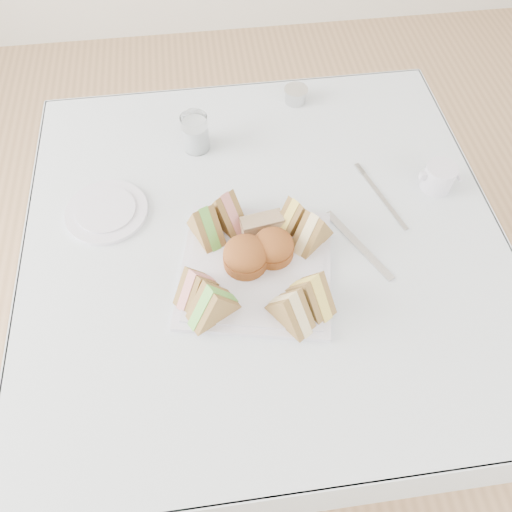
{
  "coord_description": "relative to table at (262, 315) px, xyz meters",
  "views": [
    {
      "loc": [
        -0.1,
        -0.63,
        1.6
      ],
      "look_at": [
        -0.03,
        -0.09,
        0.8
      ],
      "focal_mm": 35.0,
      "sensor_mm": 36.0,
      "label": 1
    }
  ],
  "objects": [
    {
      "name": "serving_plate",
      "position": [
        -0.03,
        -0.09,
        0.38
      ],
      "size": [
        0.36,
        0.36,
        0.01
      ],
      "primitive_type": "cube",
      "rotation": [
        0.0,
        0.0,
        -0.21
      ],
      "color": "silver",
      "rests_on": "tablecloth"
    },
    {
      "name": "sandwich_fl_b",
      "position": [
        -0.12,
        -0.18,
        0.43
      ],
      "size": [
        0.11,
        0.09,
        0.09
      ],
      "primitive_type": null,
      "rotation": [
        0.0,
        0.0,
        0.5
      ],
      "color": "#9C6F3D",
      "rests_on": "serving_plate"
    },
    {
      "name": "floor",
      "position": [
        0.0,
        0.0,
        -0.37
      ],
      "size": [
        4.0,
        4.0,
        0.0
      ],
      "primitive_type": "plane",
      "color": "#9E7751",
      "rests_on": "ground"
    },
    {
      "name": "tea_strainer",
      "position": [
        0.14,
        0.42,
        0.39
      ],
      "size": [
        0.07,
        0.07,
        0.03
      ],
      "primitive_type": "cylinder",
      "rotation": [
        0.0,
        0.0,
        -0.05
      ],
      "color": "#B9B9B9",
      "rests_on": "tablecloth"
    },
    {
      "name": "pastry_slice",
      "position": [
        -0.01,
        0.0,
        0.41
      ],
      "size": [
        0.09,
        0.05,
        0.04
      ],
      "primitive_type": "cube",
      "rotation": [
        0.0,
        0.0,
        0.16
      ],
      "color": "beige",
      "rests_on": "serving_plate"
    },
    {
      "name": "sandwich_br_b",
      "position": [
        0.06,
        0.01,
        0.43
      ],
      "size": [
        0.1,
        0.09,
        0.08
      ],
      "primitive_type": null,
      "rotation": [
        0.0,
        0.0,
        -2.54
      ],
      "color": "#9C6F3D",
      "rests_on": "serving_plate"
    },
    {
      "name": "scone_right",
      "position": [
        0.01,
        -0.06,
        0.42
      ],
      "size": [
        0.09,
        0.09,
        0.06
      ],
      "primitive_type": "cylinder",
      "rotation": [
        0.0,
        0.0,
        -0.03
      ],
      "color": "#A75923",
      "rests_on": "serving_plate"
    },
    {
      "name": "creamer_jug",
      "position": [
        0.41,
        0.08,
        0.41
      ],
      "size": [
        0.07,
        0.07,
        0.06
      ],
      "primitive_type": "cylinder",
      "rotation": [
        0.0,
        0.0,
        0.05
      ],
      "color": "silver",
      "rests_on": "tablecloth"
    },
    {
      "name": "table",
      "position": [
        0.0,
        0.0,
        0.0
      ],
      "size": [
        0.9,
        0.9,
        0.74
      ],
      "primitive_type": "cube",
      "color": "brown",
      "rests_on": "floor"
    },
    {
      "name": "sandwich_fr_b",
      "position": [
        0.02,
        -0.21,
        0.43
      ],
      "size": [
        0.09,
        0.11,
        0.09
      ],
      "primitive_type": null,
      "rotation": [
        0.0,
        0.0,
        -0.96
      ],
      "color": "#9C6F3D",
      "rests_on": "serving_plate"
    },
    {
      "name": "sandwich_br_a",
      "position": [
        0.09,
        -0.04,
        0.43
      ],
      "size": [
        0.1,
        0.1,
        0.09
      ],
      "primitive_type": null,
      "rotation": [
        0.0,
        0.0,
        -2.44
      ],
      "color": "#9C6F3D",
      "rests_on": "serving_plate"
    },
    {
      "name": "sandwich_bl_b",
      "position": [
        -0.08,
        0.04,
        0.43
      ],
      "size": [
        0.1,
        0.11,
        0.09
      ],
      "primitive_type": null,
      "rotation": [
        0.0,
        0.0,
        2.17
      ],
      "color": "#9C6F3D",
      "rests_on": "serving_plate"
    },
    {
      "name": "sandwich_bl_a",
      "position": [
        -0.12,
        0.01,
        0.43
      ],
      "size": [
        0.08,
        0.11,
        0.09
      ],
      "primitive_type": null,
      "rotation": [
        0.0,
        0.0,
        1.97
      ],
      "color": "#9C6F3D",
      "rests_on": "serving_plate"
    },
    {
      "name": "sandwich_fr_a",
      "position": [
        0.06,
        -0.18,
        0.43
      ],
      "size": [
        0.09,
        0.11,
        0.09
      ],
      "primitive_type": null,
      "rotation": [
        0.0,
        0.0,
        -1.01
      ],
      "color": "#9C6F3D",
      "rests_on": "serving_plate"
    },
    {
      "name": "side_plate",
      "position": [
        -0.34,
        0.1,
        0.38
      ],
      "size": [
        0.2,
        0.2,
        0.01
      ],
      "primitive_type": "cylinder",
      "rotation": [
        0.0,
        0.0,
        0.09
      ],
      "color": "silver",
      "rests_on": "tablecloth"
    },
    {
      "name": "fork",
      "position": [
        0.28,
        0.06,
        0.38
      ],
      "size": [
        0.06,
        0.18,
        0.0
      ],
      "primitive_type": "cube",
      "rotation": [
        0.0,
        0.0,
        0.28
      ],
      "color": "#B9B9B9",
      "rests_on": "tablecloth"
    },
    {
      "name": "sandwich_fl_a",
      "position": [
        -0.15,
        -0.14,
        0.43
      ],
      "size": [
        0.1,
        0.09,
        0.08
      ],
      "primitive_type": null,
      "rotation": [
        0.0,
        0.0,
        0.72
      ],
      "color": "#9C6F3D",
      "rests_on": "serving_plate"
    },
    {
      "name": "scone_left",
      "position": [
        -0.05,
        -0.08,
        0.42
      ],
      "size": [
        0.12,
        0.12,
        0.06
      ],
      "primitive_type": "cylinder",
      "rotation": [
        0.0,
        0.0,
        -0.38
      ],
      "color": "#A75923",
      "rests_on": "serving_plate"
    },
    {
      "name": "tablecloth",
      "position": [
        0.0,
        0.0,
        0.37
      ],
      "size": [
        1.02,
        1.02,
        0.01
      ],
      "primitive_type": "cube",
      "color": "silver",
      "rests_on": "table"
    },
    {
      "name": "knife",
      "position": [
        0.19,
        -0.06,
        0.38
      ],
      "size": [
        0.11,
        0.19,
        0.0
      ],
      "primitive_type": "cube",
      "rotation": [
        0.0,
        0.0,
        0.46
      ],
      "color": "#B9B9B9",
      "rests_on": "tablecloth"
    },
    {
      "name": "water_glass",
      "position": [
        -0.12,
        0.28,
        0.42
      ],
      "size": [
        0.06,
        0.06,
        0.09
      ],
      "primitive_type": "cylinder",
      "rotation": [
        0.0,
        0.0,
        -0.0
      ],
      "color": "white",
      "rests_on": "tablecloth"
    }
  ]
}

